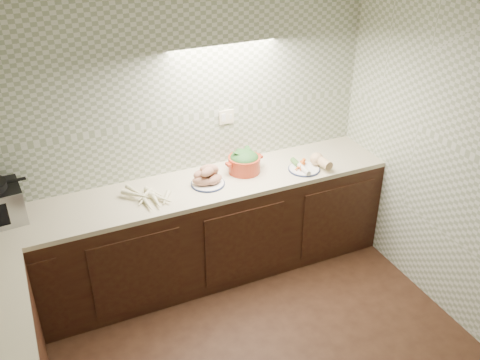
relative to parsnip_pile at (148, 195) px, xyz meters
name	(u,v)px	position (x,y,z in m)	size (l,w,h in m)	color
room	(264,205)	(0.25, -1.47, 0.70)	(3.60, 3.60, 2.60)	black
counter	(124,326)	(-0.43, -0.79, -0.48)	(3.60, 3.60, 0.90)	black
parsnip_pile	(148,195)	(0.00, 0.00, 0.00)	(0.37, 0.34, 0.08)	#F6F4C4
sweet_potato_plate	(207,177)	(0.50, 0.02, 0.04)	(0.28, 0.28, 0.17)	#192346
onion_bowl	(210,171)	(0.57, 0.15, 0.01)	(0.13, 0.13, 0.10)	black
dutch_oven	(244,162)	(0.86, 0.09, 0.06)	(0.34, 0.30, 0.19)	#AB3219
veg_plate	(310,163)	(1.39, -0.09, 0.02)	(0.33, 0.28, 0.13)	#192346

